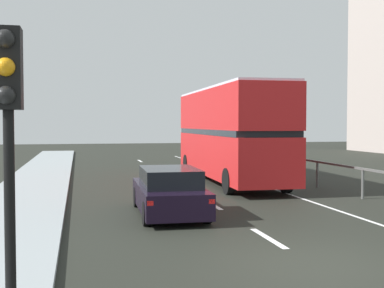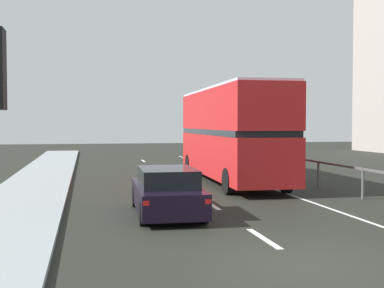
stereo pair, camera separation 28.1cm
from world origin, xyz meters
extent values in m
cube|color=black|center=(0.00, 0.00, -0.05)|extent=(73.03, 120.00, 0.10)
cube|color=silver|center=(0.00, 2.17, 0.00)|extent=(0.16, 2.12, 0.01)
cube|color=silver|center=(0.00, 7.20, 0.00)|extent=(0.16, 2.12, 0.01)
cube|color=silver|center=(0.00, 12.23, 0.00)|extent=(0.16, 2.12, 0.01)
cube|color=silver|center=(0.00, 17.27, 0.00)|extent=(0.16, 2.12, 0.01)
cube|color=silver|center=(0.00, 22.30, 0.00)|extent=(0.16, 2.12, 0.01)
cube|color=silver|center=(0.00, 27.34, 0.00)|extent=(0.16, 2.12, 0.01)
cube|color=silver|center=(3.46, 9.00, 0.00)|extent=(0.12, 46.00, 0.01)
cube|color=#545654|center=(5.53, 9.00, 1.07)|extent=(0.08, 42.00, 0.08)
cylinder|color=#545654|center=(5.53, 7.25, 0.53)|extent=(0.10, 0.10, 1.07)
cylinder|color=#545654|center=(5.53, 10.75, 0.53)|extent=(0.10, 0.10, 1.07)
cylinder|color=#545654|center=(5.53, 14.25, 0.53)|extent=(0.10, 0.10, 1.07)
cylinder|color=#545654|center=(5.53, 17.75, 0.53)|extent=(0.10, 0.10, 1.07)
cylinder|color=#545654|center=(5.53, 21.25, 0.53)|extent=(0.10, 0.10, 1.07)
cylinder|color=#545654|center=(5.53, 24.75, 0.53)|extent=(0.10, 0.10, 1.07)
cylinder|color=#545654|center=(5.53, 28.25, 0.53)|extent=(0.10, 0.10, 1.07)
cube|color=red|center=(2.46, 13.45, 1.26)|extent=(2.76, 11.43, 1.83)
cube|color=black|center=(2.46, 13.45, 2.30)|extent=(2.77, 10.98, 0.24)
cube|color=red|center=(2.46, 13.45, 3.29)|extent=(2.76, 11.43, 1.76)
cube|color=silver|center=(2.46, 13.45, 4.22)|extent=(2.71, 11.20, 0.10)
cube|color=black|center=(2.60, 19.12, 1.35)|extent=(2.25, 0.09, 1.28)
cube|color=yellow|center=(2.60, 19.12, 3.73)|extent=(1.50, 0.08, 0.28)
cylinder|color=black|center=(1.42, 17.77, 0.50)|extent=(0.30, 1.01, 1.00)
cylinder|color=black|center=(3.71, 17.71, 0.50)|extent=(0.30, 1.01, 1.00)
cylinder|color=black|center=(1.22, 9.39, 0.50)|extent=(0.30, 1.01, 1.00)
cylinder|color=black|center=(3.51, 9.34, 0.50)|extent=(0.30, 1.01, 1.00)
cube|color=black|center=(-1.72, 5.73, 0.52)|extent=(1.91, 4.54, 0.69)
cube|color=black|center=(-1.73, 5.50, 1.13)|extent=(1.63, 2.52, 0.52)
cube|color=red|center=(-2.58, 3.54, 0.70)|extent=(0.16, 0.06, 0.12)
cube|color=red|center=(-1.01, 3.49, 0.70)|extent=(0.16, 0.06, 0.12)
cylinder|color=black|center=(-2.48, 7.30, 0.32)|extent=(0.22, 0.65, 0.64)
cylinder|color=black|center=(-0.87, 7.25, 0.32)|extent=(0.22, 0.65, 0.64)
cylinder|color=black|center=(-2.58, 4.21, 0.32)|extent=(0.22, 0.65, 0.64)
cylinder|color=black|center=(-0.97, 4.16, 0.32)|extent=(0.22, 0.65, 0.64)
camera|label=1|loc=(-4.30, -8.89, 2.67)|focal=47.50mm
camera|label=2|loc=(-4.03, -8.95, 2.67)|focal=47.50mm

